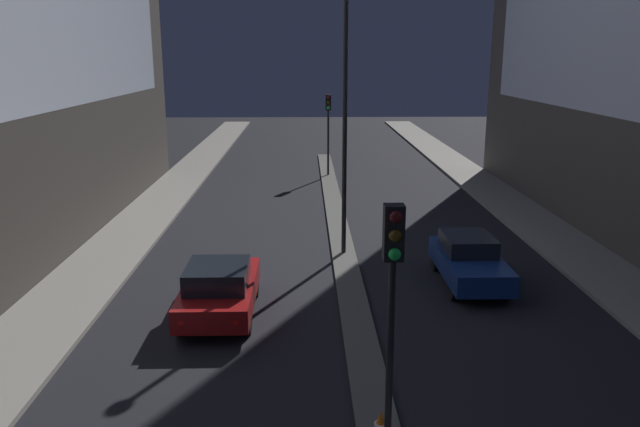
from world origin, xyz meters
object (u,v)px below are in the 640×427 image
at_px(traffic_light_near, 392,281).
at_px(traffic_light_mid, 328,116).
at_px(car_left_lane, 219,289).
at_px(street_lamp, 345,91).
at_px(car_right_lane, 469,260).

distance_m(traffic_light_near, traffic_light_mid, 26.96).
distance_m(traffic_light_near, car_left_lane, 8.31).
relative_size(traffic_light_mid, street_lamp, 0.51).
height_order(car_left_lane, car_right_lane, car_left_lane).
relative_size(traffic_light_mid, car_right_lane, 1.12).
bearing_deg(car_right_lane, car_left_lane, -163.03).
bearing_deg(traffic_light_near, street_lamp, 90.00).
height_order(street_lamp, car_left_lane, street_lamp).
xyz_separation_m(traffic_light_near, traffic_light_mid, (0.00, 26.96, 0.00)).
xyz_separation_m(traffic_light_near, car_right_lane, (3.77, 9.17, -2.78)).
bearing_deg(traffic_light_mid, car_right_lane, -78.03).
bearing_deg(street_lamp, traffic_light_near, -90.00).
distance_m(traffic_light_mid, car_right_lane, 18.39).
distance_m(traffic_light_near, street_lamp, 12.33).
height_order(traffic_light_mid, car_right_lane, traffic_light_mid).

